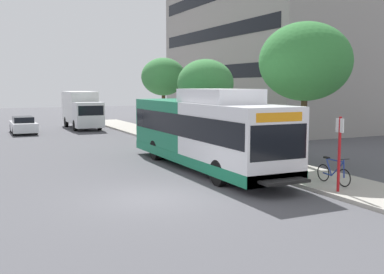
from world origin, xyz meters
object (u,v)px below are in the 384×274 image
Objects in this scene: parked_car_far_lane at (23,125)px; street_tree_mid_block at (205,83)px; transit_bus at (204,132)px; bus_stop_sign_pole at (339,148)px; street_tree_near_stop at (305,62)px; bicycle_parked at (334,173)px; box_truck_background at (82,109)px; street_tree_far_block at (163,77)px.

street_tree_mid_block is at bearing -53.36° from parked_car_far_lane.
transit_bus reaches higher than bus_stop_sign_pole.
parked_car_far_lane is (-9.64, 12.96, -3.25)m from street_tree_mid_block.
transit_bus is at bearing -73.41° from parked_car_far_lane.
bus_stop_sign_pole is at bearing -115.45° from street_tree_near_stop.
transit_bus is 6.88m from bus_stop_sign_pole.
transit_bus reaches higher than bicycle_parked.
bus_stop_sign_pole is 0.49× the size of street_tree_mid_block.
bicycle_parked is 27.05m from parked_car_far_lane.
bicycle_parked is at bearing 54.95° from bus_stop_sign_pole.
street_tree_near_stop reaches higher than parked_car_far_lane.
street_tree_mid_block reaches higher than bicycle_parked.
street_tree_near_stop is 1.23× the size of street_tree_mid_block.
box_truck_background is at bearing 92.13° from transit_bus.
street_tree_far_block is 9.82m from box_truck_background.
bus_stop_sign_pole is 0.45× the size of street_tree_far_block.
street_tree_near_stop is 1.44× the size of parked_car_far_lane.
transit_bus reaches higher than box_truck_background.
bus_stop_sign_pole is 27.82m from parked_car_far_lane.
street_tree_mid_block is at bearing 62.64° from transit_bus.
street_tree_far_block reaches higher than street_tree_mid_block.
bicycle_parked is at bearing -93.19° from street_tree_far_block.
bicycle_parked is 0.39× the size of parked_car_far_lane.
bus_stop_sign_pole is 0.40× the size of street_tree_near_stop.
bus_stop_sign_pole is 1.48× the size of bicycle_parked.
parked_car_far_lane reaches higher than bicycle_parked.
transit_bus is at bearing 154.94° from street_tree_near_stop.
transit_bus is 4.71× the size of bus_stop_sign_pole.
transit_bus is 2.72× the size of parked_car_far_lane.
transit_bus is 6.96× the size of bicycle_parked.
street_tree_far_block is at bearing -61.50° from box_truck_background.
bus_stop_sign_pole is 21.03m from street_tree_far_block.
parked_car_far_lane is (-5.97, 20.05, -1.04)m from transit_bus.
bus_stop_sign_pole reaches higher than bicycle_parked.
box_truck_background is at bearing 118.50° from street_tree_far_block.
bus_stop_sign_pole is at bearing -125.05° from bicycle_parked.
bicycle_parked is at bearing -65.40° from transit_bus.
bus_stop_sign_pole is at bearing -74.27° from transit_bus.
street_tree_mid_block is 1.17× the size of parked_car_far_lane.
street_tree_near_stop reaches higher than box_truck_background.
bus_stop_sign_pole is at bearing -97.50° from street_tree_mid_block.
bicycle_parked is 28.29m from box_truck_background.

